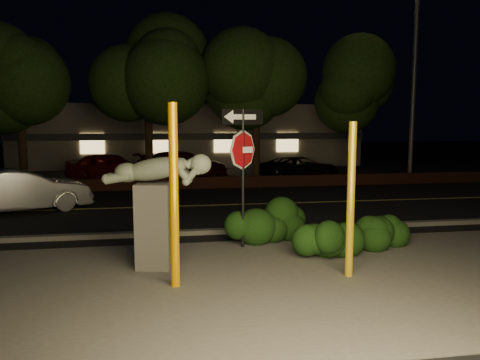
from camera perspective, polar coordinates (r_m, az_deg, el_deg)
name	(u,v)px	position (r m, az deg, el deg)	size (l,w,h in m)	color
ground	(210,193)	(19.31, -3.70, -1.55)	(90.00, 90.00, 0.00)	black
patio	(271,282)	(8.71, 3.84, -12.32)	(14.00, 6.00, 0.02)	#4C4944
road	(219,205)	(16.37, -2.63, -3.10)	(80.00, 8.00, 0.01)	black
lane_marking	(219,205)	(16.36, -2.63, -3.05)	(80.00, 0.12, 0.01)	#BDBD4B
curb	(237,231)	(12.38, -0.34, -6.18)	(80.00, 0.25, 0.12)	#4C4944
brick_wall	(207,183)	(20.55, -4.08, -0.32)	(40.00, 0.35, 0.50)	#4B2318
parking_lot	(197,174)	(26.22, -5.26, 0.75)	(40.00, 12.00, 0.01)	black
building	(188,134)	(34.04, -6.30, 5.56)	(22.00, 10.20, 4.00)	#675D52
tree_far_a	(18,65)	(22.95, -25.47, 12.54)	(4.60, 4.60, 7.43)	black
tree_far_b	(147,52)	(22.42, -11.29, 15.06)	(5.20, 5.20, 8.41)	black
tree_far_c	(256,62)	(22.40, 2.00, 14.18)	(4.80, 4.80, 7.84)	black
tree_far_d	(354,70)	(24.33, 13.67, 12.85)	(4.40, 4.40, 7.42)	black
yellow_pole_left	(174,197)	(8.17, -8.05, -2.04)	(0.16, 0.16, 3.24)	#EE9D00
yellow_pole_right	(351,201)	(8.89, 13.35, -2.47)	(0.15, 0.15, 2.91)	gold
signpost	(243,150)	(10.58, 0.36, 3.65)	(1.02, 0.42, 3.19)	black
sculpture	(156,198)	(9.36, -10.19, -2.20)	(2.14, 0.96, 2.29)	#4C4944
hedge_center	(264,219)	(11.42, 2.97, -4.73)	(2.17, 1.02, 1.13)	black
hedge_right	(327,235)	(10.18, 10.53, -6.61)	(1.56, 0.84, 1.02)	black
hedge_far_right	(383,228)	(11.33, 17.08, -5.64)	(1.35, 0.84, 0.94)	black
streetlight	(411,46)	(24.56, 20.15, 15.09)	(1.64, 0.50, 10.91)	#454549
silver_sedan	(21,191)	(16.59, -25.17, -1.21)	(1.48, 4.25, 1.40)	#AAAAAF
parked_car_red	(110,167)	(23.73, -15.60, 1.55)	(1.68, 4.16, 1.42)	maroon
parked_car_darkred	(183,165)	(24.24, -6.94, 1.85)	(1.96, 4.83, 1.40)	#460B07
parked_car_dark	(300,168)	(23.58, 7.28, 1.44)	(1.97, 4.28, 1.19)	black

